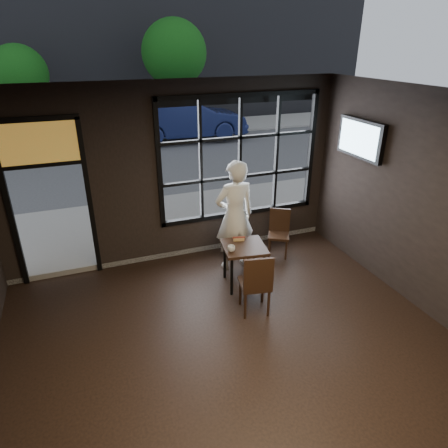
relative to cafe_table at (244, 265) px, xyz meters
name	(u,v)px	position (x,y,z in m)	size (l,w,h in m)	color
floor	(258,392)	(-0.73, -2.15, -0.38)	(6.00, 7.00, 0.02)	black
ceiling	(272,111)	(-0.73, -2.15, 2.84)	(6.00, 7.00, 0.02)	black
window_frame	(240,157)	(0.47, 1.35, 1.43)	(3.06, 0.12, 2.28)	black
stained_transom	(38,142)	(-2.83, 1.35, 1.98)	(1.20, 0.06, 0.70)	orange
street_asphalt	(96,106)	(-0.73, 21.85, -0.39)	(60.00, 41.00, 0.04)	#545456
cafe_table	(244,265)	(0.00, 0.00, 0.00)	(0.68, 0.68, 0.73)	black
chair_near	(255,282)	(-0.13, -0.71, 0.14)	(0.44, 0.44, 1.01)	black
chair_window	(279,234)	(1.01, 0.69, 0.08)	(0.39, 0.39, 0.89)	black
man	(235,216)	(0.08, 0.60, 0.63)	(0.72, 0.47, 1.98)	silver
hotdog	(239,239)	(-0.01, 0.21, 0.39)	(0.20, 0.08, 0.06)	tan
cup	(231,249)	(-0.26, -0.10, 0.41)	(0.12, 0.12, 0.10)	silver
tv	(361,139)	(2.20, 0.23, 1.88)	(0.12, 1.10, 0.65)	black
navy_car	(186,119)	(1.97, 10.41, 0.51)	(1.65, 4.73, 1.56)	#151D48
tree_left	(19,74)	(-3.92, 12.69, 2.21)	(2.14, 2.14, 3.66)	#332114
tree_right	(174,53)	(2.11, 12.40, 2.89)	(2.71, 2.71, 4.62)	#332114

